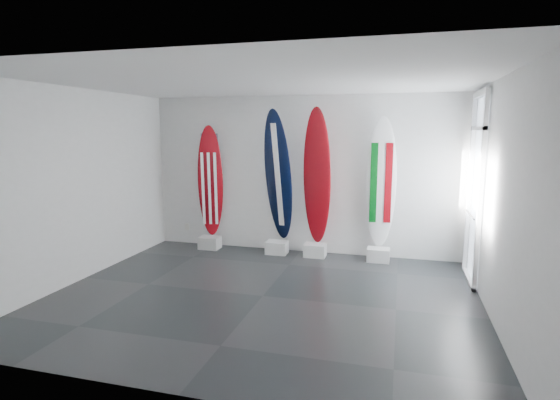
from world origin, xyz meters
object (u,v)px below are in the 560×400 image
(surfboard_swiss, at_px, (317,176))
(surfboard_usa, at_px, (210,182))
(surfboard_navy, at_px, (278,176))
(surfboard_italy, at_px, (381,183))

(surfboard_swiss, bearing_deg, surfboard_usa, -162.06)
(surfboard_usa, distance_m, surfboard_swiss, 2.15)
(surfboard_usa, height_order, surfboard_navy, surfboard_navy)
(surfboard_usa, xyz_separation_m, surfboard_swiss, (2.14, 0.00, 0.16))
(surfboard_swiss, xyz_separation_m, surfboard_italy, (1.17, 0.00, -0.09))
(surfboard_navy, distance_m, surfboard_swiss, 0.75)
(surfboard_usa, height_order, surfboard_italy, surfboard_italy)
(surfboard_italy, bearing_deg, surfboard_usa, 175.75)
(surfboard_usa, bearing_deg, surfboard_italy, -14.84)
(surfboard_usa, bearing_deg, surfboard_navy, -14.84)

